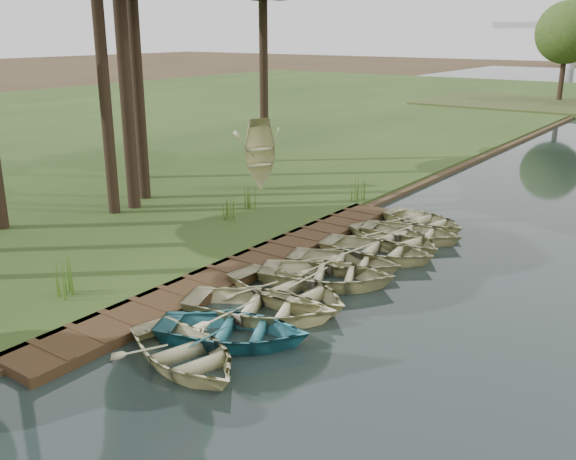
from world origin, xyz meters
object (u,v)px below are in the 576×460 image
Objects in this scene: rowboat_0 at (184,349)px; rowboat_1 at (233,327)px; rowboat_2 at (260,303)px; stored_rowboat at (259,182)px; boardwalk at (248,266)px.

rowboat_1 is at bearing 8.50° from rowboat_0.
rowboat_0 is at bearing 147.66° from rowboat_1.
stored_rowboat reaches higher than rowboat_2.
rowboat_2 reaches higher than rowboat_1.
boardwalk is 5.99m from rowboat_0.
rowboat_0 is at bearing -121.05° from stored_rowboat.
rowboat_0 is at bearing -64.40° from boardwalk.
rowboat_1 is (2.77, -3.97, 0.28)m from boardwalk.
rowboat_2 is at bearing 18.31° from rowboat_0.
rowboat_1 is 1.46m from rowboat_2.
rowboat_2 is at bearing -45.92° from boardwalk.
boardwalk is at bearing 23.35° from rowboat_2.
rowboat_2 is (-0.12, 2.85, 0.05)m from rowboat_0.
stored_rowboat is (-5.55, 7.61, 0.48)m from boardwalk.
boardwalk is at bearing 9.95° from rowboat_1.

